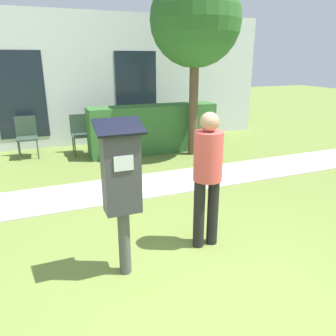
% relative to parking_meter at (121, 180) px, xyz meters
% --- Properties ---
extents(ground_plane, '(40.00, 40.00, 0.00)m').
position_rel_parking_meter_xyz_m(ground_plane, '(0.45, -0.59, -1.02)').
color(ground_plane, olive).
extents(sidewalk, '(12.00, 1.10, 0.02)m').
position_rel_parking_meter_xyz_m(sidewalk, '(0.45, 2.23, -1.01)').
color(sidewalk, beige).
rests_on(sidewalk, ground).
extents(building_facade, '(10.00, 0.26, 3.20)m').
position_rel_parking_meter_xyz_m(building_facade, '(0.45, 5.74, 0.58)').
color(building_facade, silver).
rests_on(building_facade, ground).
extents(parking_meter, '(0.44, 0.31, 1.59)m').
position_rel_parking_meter_xyz_m(parking_meter, '(0.00, 0.00, 0.00)').
color(parking_meter, '#4C4C4C').
rests_on(parking_meter, ground).
extents(person_standing, '(0.32, 0.32, 1.58)m').
position_rel_parking_meter_xyz_m(person_standing, '(1.02, 0.17, -0.09)').
color(person_standing, black).
rests_on(person_standing, ground).
extents(outdoor_chair_left, '(0.44, 0.44, 0.90)m').
position_rel_parking_meter_xyz_m(outdoor_chair_left, '(-0.92, 4.96, -0.49)').
color(outdoor_chair_left, '#334738').
rests_on(outdoor_chair_left, ground).
extents(outdoor_chair_middle, '(0.44, 0.44, 0.90)m').
position_rel_parking_meter_xyz_m(outdoor_chair_middle, '(0.24, 4.81, -0.49)').
color(outdoor_chair_middle, '#334738').
rests_on(outdoor_chair_middle, ground).
extents(outdoor_chair_right, '(0.44, 0.44, 0.90)m').
position_rel_parking_meter_xyz_m(outdoor_chair_right, '(1.40, 4.84, -0.49)').
color(outdoor_chair_right, '#334738').
rests_on(outdoor_chair_right, ground).
extents(hedge_row, '(2.99, 0.60, 1.10)m').
position_rel_parking_meter_xyz_m(hedge_row, '(1.84, 4.28, -0.47)').
color(hedge_row, '#33662D').
rests_on(hedge_row, ground).
extents(tree, '(1.90, 1.90, 3.82)m').
position_rel_parking_meter_xyz_m(tree, '(2.61, 3.76, 1.83)').
color(tree, brown).
rests_on(tree, ground).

